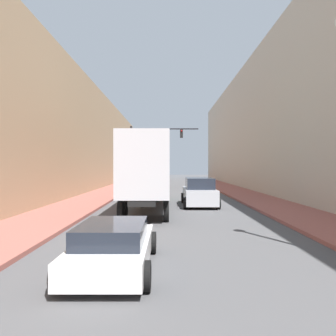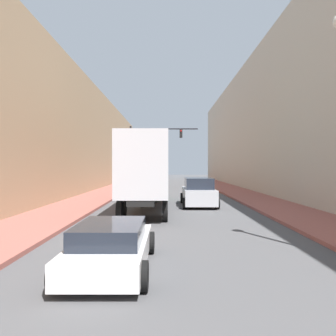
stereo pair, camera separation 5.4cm
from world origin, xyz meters
TOP-DOWN VIEW (x-y plane):
  - sidewalk_right at (6.30, 30.00)m, footprint 3.40×80.00m
  - sidewalk_left at (-6.30, 30.00)m, footprint 3.40×80.00m
  - building_right at (11.00, 30.00)m, footprint 6.00×80.00m
  - building_left at (-11.00, 30.00)m, footprint 6.00×80.00m
  - semi_truck at (-1.64, 20.97)m, footprint 2.42×12.60m
  - sedan_car at (-1.87, 8.97)m, footprint 2.02×4.26m
  - suv_car at (1.54, 22.06)m, footprint 2.20×4.66m
  - traffic_signal_gantry at (-2.53, 35.79)m, footprint 7.30×0.35m

SIDE VIEW (x-z plane):
  - sidewalk_right at x=6.30m, z-range 0.00..0.15m
  - sidewalk_left at x=-6.30m, z-range 0.00..0.15m
  - sedan_car at x=-1.87m, z-range -0.01..1.17m
  - suv_car at x=1.54m, z-range -0.06..1.78m
  - semi_truck at x=-1.64m, z-range 0.27..4.48m
  - traffic_signal_gantry at x=-2.53m, z-range 1.49..8.37m
  - building_left at x=-11.00m, z-range 0.00..11.03m
  - building_right at x=11.00m, z-range 0.00..13.95m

